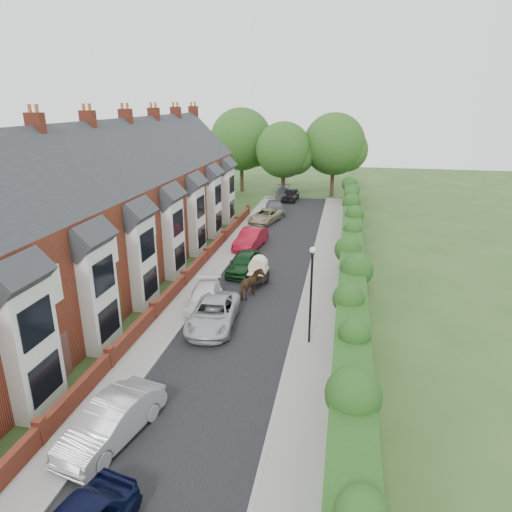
# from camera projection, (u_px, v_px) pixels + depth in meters

# --- Properties ---
(ground) EXTENTS (140.00, 140.00, 0.00)m
(ground) POSITION_uv_depth(u_px,v_px,m) (223.00, 382.00, 19.98)
(ground) COLOR #2D4C1E
(ground) RESTS_ON ground
(road) EXTENTS (6.00, 58.00, 0.02)m
(road) POSITION_uv_depth(u_px,v_px,m) (259.00, 286.00, 30.27)
(road) COLOR black
(road) RESTS_ON ground
(pavement_hedge_side) EXTENTS (2.20, 58.00, 0.12)m
(pavement_hedge_side) POSITION_uv_depth(u_px,v_px,m) (321.00, 290.00, 29.50)
(pavement_hedge_side) COLOR gray
(pavement_hedge_side) RESTS_ON ground
(pavement_house_side) EXTENTS (1.70, 58.00, 0.12)m
(pavement_house_side) POSITION_uv_depth(u_px,v_px,m) (204.00, 281.00, 30.96)
(pavement_house_side) COLOR gray
(pavement_house_side) RESTS_ON ground
(kerb_hedge_side) EXTENTS (0.18, 58.00, 0.13)m
(kerb_hedge_side) POSITION_uv_depth(u_px,v_px,m) (305.00, 288.00, 29.69)
(kerb_hedge_side) COLOR gray
(kerb_hedge_side) RESTS_ON ground
(kerb_house_side) EXTENTS (0.18, 58.00, 0.13)m
(kerb_house_side) POSITION_uv_depth(u_px,v_px,m) (215.00, 281.00, 30.82)
(kerb_house_side) COLOR gray
(kerb_house_side) RESTS_ON ground
(hedge) EXTENTS (2.10, 58.00, 2.85)m
(hedge) POSITION_uv_depth(u_px,v_px,m) (351.00, 269.00, 28.67)
(hedge) COLOR #1A3D13
(hedge) RESTS_ON ground
(terrace_row) EXTENTS (9.05, 40.50, 11.50)m
(terrace_row) POSITION_uv_depth(u_px,v_px,m) (101.00, 217.00, 29.79)
(terrace_row) COLOR brown
(terrace_row) RESTS_ON ground
(garden_wall_row) EXTENTS (0.35, 40.35, 1.10)m
(garden_wall_row) POSITION_uv_depth(u_px,v_px,m) (184.00, 280.00, 30.09)
(garden_wall_row) COLOR maroon
(garden_wall_row) RESTS_ON ground
(lamppost) EXTENTS (0.32, 0.32, 5.16)m
(lamppost) POSITION_uv_depth(u_px,v_px,m) (311.00, 284.00, 21.99)
(lamppost) COLOR black
(lamppost) RESTS_ON ground
(tree_far_left) EXTENTS (7.14, 6.80, 9.29)m
(tree_far_left) POSITION_uv_depth(u_px,v_px,m) (287.00, 151.00, 55.79)
(tree_far_left) COLOR #332316
(tree_far_left) RESTS_ON ground
(tree_far_right) EXTENTS (7.98, 7.60, 10.31)m
(tree_far_right) POSITION_uv_depth(u_px,v_px,m) (337.00, 146.00, 56.34)
(tree_far_right) COLOR #332316
(tree_far_right) RESTS_ON ground
(tree_far_back) EXTENTS (8.40, 8.00, 10.82)m
(tree_far_back) POSITION_uv_depth(u_px,v_px,m) (245.00, 141.00, 59.37)
(tree_far_back) COLOR #332316
(tree_far_back) RESTS_ON ground
(car_silver_a) EXTENTS (2.56, 4.86, 1.52)m
(car_silver_a) POSITION_uv_depth(u_px,v_px,m) (112.00, 421.00, 16.39)
(car_silver_a) COLOR #B8B7BC
(car_silver_a) RESTS_ON ground
(car_silver_b) EXTENTS (2.79, 5.34, 1.44)m
(car_silver_b) POSITION_uv_depth(u_px,v_px,m) (213.00, 313.00, 24.73)
(car_silver_b) COLOR #B1B3B8
(car_silver_b) RESTS_ON ground
(car_white) EXTENTS (2.58, 4.76, 1.31)m
(car_white) POSITION_uv_depth(u_px,v_px,m) (205.00, 298.00, 26.81)
(car_white) COLOR white
(car_white) RESTS_ON ground
(car_green) EXTENTS (2.11, 4.51, 1.49)m
(car_green) POSITION_uv_depth(u_px,v_px,m) (244.00, 263.00, 32.35)
(car_green) COLOR black
(car_green) RESTS_ON ground
(car_red) EXTENTS (2.29, 4.99, 1.59)m
(car_red) POSITION_uv_depth(u_px,v_px,m) (251.00, 239.00, 37.82)
(car_red) COLOR maroon
(car_red) RESTS_ON ground
(car_beige) EXTENTS (3.27, 5.18, 1.33)m
(car_beige) POSITION_uv_depth(u_px,v_px,m) (265.00, 216.00, 45.68)
(car_beige) COLOR tan
(car_beige) RESTS_ON ground
(car_grey) EXTENTS (2.88, 5.02, 1.37)m
(car_grey) POSITION_uv_depth(u_px,v_px,m) (275.00, 207.00, 49.21)
(car_grey) COLOR #55565C
(car_grey) RESTS_ON ground
(car_black) EXTENTS (1.96, 4.42, 1.48)m
(car_black) POSITION_uv_depth(u_px,v_px,m) (290.00, 195.00, 55.62)
(car_black) COLOR black
(car_black) RESTS_ON ground
(horse) EXTENTS (1.49, 2.23, 1.73)m
(horse) POSITION_uv_depth(u_px,v_px,m) (252.00, 285.00, 28.17)
(horse) COLOR #422918
(horse) RESTS_ON ground
(horse_cart) EXTENTS (1.22, 2.70, 1.94)m
(horse_cart) POSITION_uv_depth(u_px,v_px,m) (258.00, 269.00, 30.14)
(horse_cart) COLOR black
(horse_cart) RESTS_ON ground
(car_extra_far) EXTENTS (2.80, 5.36, 1.48)m
(car_extra_far) POSITION_uv_depth(u_px,v_px,m) (284.00, 193.00, 56.35)
(car_extra_far) COLOR #53565A
(car_extra_far) RESTS_ON ground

